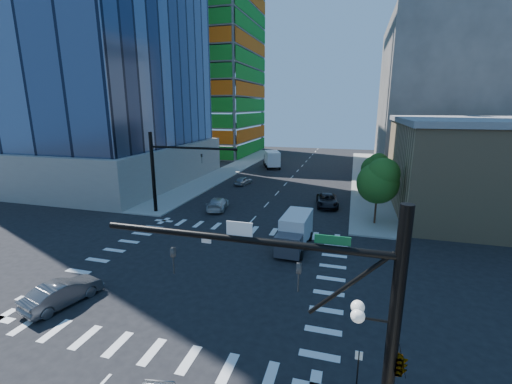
% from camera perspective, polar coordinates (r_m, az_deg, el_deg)
% --- Properties ---
extents(ground, '(160.00, 160.00, 0.00)m').
position_cam_1_polar(ground, '(26.49, -8.09, -12.58)').
color(ground, black).
rests_on(ground, ground).
extents(road_markings, '(20.00, 20.00, 0.01)m').
position_cam_1_polar(road_markings, '(26.49, -8.09, -12.57)').
color(road_markings, silver).
rests_on(road_markings, ground).
extents(sidewalk_ne, '(5.00, 60.00, 0.15)m').
position_cam_1_polar(sidewalk_ne, '(62.69, 18.01, 2.55)').
color(sidewalk_ne, gray).
rests_on(sidewalk_ne, ground).
extents(sidewalk_nw, '(5.00, 60.00, 0.15)m').
position_cam_1_polar(sidewalk_nw, '(66.54, -4.03, 3.84)').
color(sidewalk_nw, gray).
rests_on(sidewalk_nw, ground).
extents(construction_building, '(25.16, 34.50, 70.60)m').
position_cam_1_polar(construction_building, '(92.33, -8.72, 21.85)').
color(construction_building, slate).
rests_on(construction_building, ground).
extents(commercial_building, '(20.50, 22.50, 10.60)m').
position_cam_1_polar(commercial_building, '(46.52, 34.71, 3.51)').
color(commercial_building, tan).
rests_on(commercial_building, ground).
extents(bg_building_ne, '(24.00, 30.00, 28.00)m').
position_cam_1_polar(bg_building_ne, '(78.44, 29.44, 13.89)').
color(bg_building_ne, '#5B5552').
rests_on(bg_building_ne, ground).
extents(signal_mast_se, '(10.51, 2.48, 9.00)m').
position_cam_1_polar(signal_mast_se, '(12.14, 17.42, -20.74)').
color(signal_mast_se, black).
rests_on(signal_mast_se, sidewalk_se).
extents(signal_mast_nw, '(10.20, 0.40, 9.00)m').
position_cam_1_polar(signal_mast_nw, '(39.09, -15.00, 4.26)').
color(signal_mast_nw, black).
rests_on(signal_mast_nw, sidewalk_nw).
extents(tree_south, '(4.16, 4.16, 6.82)m').
position_cam_1_polar(tree_south, '(36.25, 19.89, 1.86)').
color(tree_south, '#382316').
rests_on(tree_south, sidewalk_ne).
extents(tree_north, '(3.54, 3.52, 5.78)m').
position_cam_1_polar(tree_north, '(48.17, 19.33, 3.90)').
color(tree_north, '#382316').
rests_on(tree_north, sidewalk_ne).
extents(no_parking_sign, '(0.30, 0.06, 2.20)m').
position_cam_1_polar(no_parking_sign, '(16.32, 16.61, -26.34)').
color(no_parking_sign, black).
rests_on(no_parking_sign, ground).
extents(car_nb_far, '(3.15, 5.59, 1.47)m').
position_cam_1_polar(car_nb_far, '(42.44, 11.78, -1.39)').
color(car_nb_far, black).
rests_on(car_nb_far, ground).
extents(car_sb_near, '(2.80, 5.15, 1.42)m').
position_cam_1_polar(car_sb_near, '(40.59, -6.33, -1.92)').
color(car_sb_near, silver).
rests_on(car_sb_near, ground).
extents(car_sb_mid, '(2.25, 3.96, 1.27)m').
position_cam_1_polar(car_sb_mid, '(53.22, -2.13, 1.91)').
color(car_sb_mid, '#B5BABE').
rests_on(car_sb_mid, ground).
extents(car_sb_cross, '(2.72, 4.86, 1.52)m').
position_cam_1_polar(car_sb_cross, '(24.79, -29.50, -14.40)').
color(car_sb_cross, '#494A4E').
rests_on(car_sb_cross, ground).
extents(box_truck_near, '(2.55, 5.52, 2.84)m').
position_cam_1_polar(box_truck_near, '(29.37, 6.37, -7.11)').
color(box_truck_near, black).
rests_on(box_truck_near, ground).
extents(box_truck_far, '(4.77, 6.87, 3.32)m').
position_cam_1_polar(box_truck_far, '(68.49, 2.63, 5.34)').
color(box_truck_far, black).
rests_on(box_truck_far, ground).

